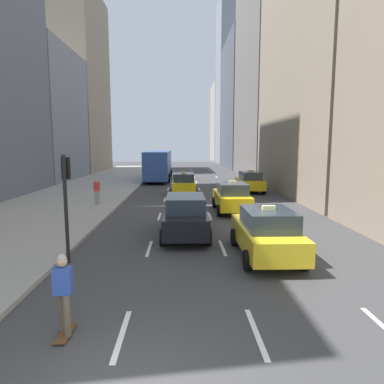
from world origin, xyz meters
name	(u,v)px	position (x,y,z in m)	size (l,w,h in m)	color
sidewalk_left	(95,187)	(-7.00, 27.00, 0.07)	(8.00, 66.00, 0.15)	#9E9E99
lane_markings	(201,194)	(2.60, 23.00, 0.01)	(5.72, 56.00, 0.01)	white
building_row_left	(7,32)	(-14.00, 26.80, 13.59)	(6.00, 56.07, 36.84)	gray
building_row_right	(265,52)	(12.00, 41.87, 16.07)	(6.00, 92.24, 37.80)	gray
taxi_lead	(232,197)	(4.00, 15.22, 0.88)	(2.02, 4.40, 1.87)	yellow
taxi_second	(250,182)	(6.80, 23.95, 0.88)	(2.02, 4.40, 1.87)	yellow
taxi_third	(266,233)	(4.00, 6.89, 0.88)	(2.02, 4.40, 1.87)	yellow
taxi_fourth	(184,184)	(1.20, 22.50, 0.88)	(2.02, 4.40, 1.87)	yellow
sedan_black_near	(185,215)	(1.20, 9.81, 0.91)	(2.02, 4.75, 1.80)	black
city_bus	(159,164)	(-1.61, 34.59, 1.79)	(2.80, 11.61, 3.25)	#2D519E
skateboarder	(63,291)	(-1.35, 2.01, 0.96)	(0.36, 0.80, 1.75)	brown
pedestrian_far_walking	(97,190)	(-4.40, 17.21, 1.07)	(0.36, 0.22, 1.65)	gray
traffic_light_pole	(66,191)	(-2.75, 6.58, 2.41)	(0.24, 0.42, 3.60)	black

